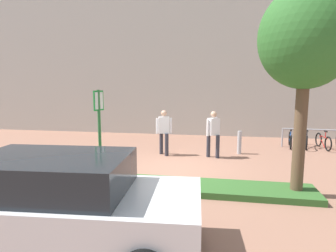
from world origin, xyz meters
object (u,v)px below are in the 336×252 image
object	(u,v)px
bike_at_sign	(107,170)
car_white_hatch	(62,204)
parking_sign_post	(99,124)
bollard_steel	(239,142)
person_casual_tan	(164,130)
tree_sidewalk	(306,39)
bike_rack_cluster	(315,140)
person_shirt_blue	(213,131)

from	to	relation	value
bike_at_sign	car_white_hatch	size ratio (longest dim) A/B	0.35
parking_sign_post	bollard_steel	bearing A→B (deg)	47.02
bike_at_sign	person_casual_tan	distance (m)	3.53
tree_sidewalk	bollard_steel	size ratio (longest dim) A/B	5.40
bike_at_sign	car_white_hatch	xyz separation A→B (m)	(0.53, -3.13, 0.41)
parking_sign_post	bollard_steel	xyz separation A→B (m)	(3.91, 4.19, -1.20)
bike_at_sign	parking_sign_post	bearing A→B (deg)	-119.86
tree_sidewalk	bollard_steel	xyz separation A→B (m)	(-1.05, 4.12, -3.21)
parking_sign_post	bike_rack_cluster	xyz separation A→B (m)	(7.14, 5.78, -1.30)
person_shirt_blue	car_white_hatch	size ratio (longest dim) A/B	0.39
parking_sign_post	person_shirt_blue	size ratio (longest dim) A/B	1.47
bike_rack_cluster	person_casual_tan	world-z (taller)	person_casual_tan
car_white_hatch	bollard_steel	bearing A→B (deg)	65.35
parking_sign_post	person_casual_tan	distance (m)	3.73
bike_at_sign	bike_rack_cluster	distance (m)	9.00
bike_rack_cluster	person_shirt_blue	xyz separation A→B (m)	(-4.24, -2.34, 0.64)
parking_sign_post	person_shirt_blue	distance (m)	4.55
tree_sidewalk	person_casual_tan	size ratio (longest dim) A/B	2.83
tree_sidewalk	person_casual_tan	distance (m)	5.86
bollard_steel	person_shirt_blue	distance (m)	1.36
tree_sidewalk	person_casual_tan	xyz separation A→B (m)	(-3.91, 3.45, -2.67)
parking_sign_post	bike_rack_cluster	world-z (taller)	parking_sign_post
bike_rack_cluster	person_shirt_blue	size ratio (longest dim) A/B	1.54
parking_sign_post	car_white_hatch	distance (m)	3.15
parking_sign_post	person_shirt_blue	world-z (taller)	parking_sign_post
tree_sidewalk	person_shirt_blue	xyz separation A→B (m)	(-2.05, 3.37, -2.67)
bike_at_sign	person_shirt_blue	distance (m)	4.35
tree_sidewalk	parking_sign_post	distance (m)	5.34
tree_sidewalk	car_white_hatch	size ratio (longest dim) A/B	1.10
parking_sign_post	bike_at_sign	xyz separation A→B (m)	(0.10, 0.18, -1.30)
bike_at_sign	person_casual_tan	size ratio (longest dim) A/B	0.89
bollard_steel	car_white_hatch	distance (m)	7.87
bike_at_sign	person_shirt_blue	world-z (taller)	person_shirt_blue
person_shirt_blue	tree_sidewalk	bearing A→B (deg)	-58.73
bike_rack_cluster	person_casual_tan	bearing A→B (deg)	-159.63
bollard_steel	car_white_hatch	xyz separation A→B (m)	(-3.28, -7.15, 0.31)
tree_sidewalk	bike_rack_cluster	xyz separation A→B (m)	(2.19, 5.71, -3.31)
bike_rack_cluster	person_casual_tan	xyz separation A→B (m)	(-6.10, -2.26, 0.64)
parking_sign_post	bollard_steel	distance (m)	5.85
person_casual_tan	car_white_hatch	distance (m)	6.49
person_shirt_blue	bike_rack_cluster	bearing A→B (deg)	28.93
person_shirt_blue	car_white_hatch	world-z (taller)	person_shirt_blue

